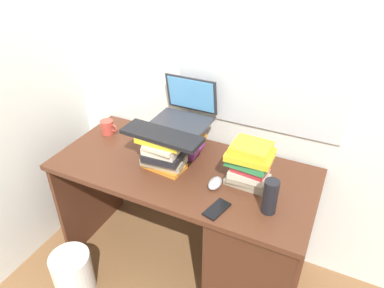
{
  "coord_description": "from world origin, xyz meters",
  "views": [
    {
      "loc": [
        0.7,
        -1.33,
        1.85
      ],
      "look_at": [
        0.07,
        -0.02,
        0.93
      ],
      "focal_mm": 32.91,
      "sensor_mm": 36.0,
      "label": 1
    }
  ],
  "objects_px": {
    "book_stack_side": "(250,164)",
    "computer_mouse": "(215,183)",
    "book_stack_keyboard_riser": "(163,152)",
    "desk": "(240,237)",
    "water_bottle": "(270,197)",
    "wastebasket": "(73,273)",
    "mug": "(107,127)",
    "book_stack_tall": "(181,138)",
    "laptop": "(186,110)",
    "keyboard": "(162,135)",
    "cell_phone": "(217,209)"
  },
  "relations": [
    {
      "from": "wastebasket",
      "to": "mug",
      "type": "bearing_deg",
      "value": 98.15
    },
    {
      "from": "book_stack_tall",
      "to": "book_stack_keyboard_riser",
      "type": "relative_size",
      "value": 0.94
    },
    {
      "from": "cell_phone",
      "to": "wastebasket",
      "type": "xyz_separation_m",
      "value": [
        -0.78,
        -0.23,
        -0.62
      ]
    },
    {
      "from": "book_stack_tall",
      "to": "keyboard",
      "type": "xyz_separation_m",
      "value": [
        -0.01,
        -0.19,
        0.12
      ]
    },
    {
      "from": "book_stack_tall",
      "to": "laptop",
      "type": "distance_m",
      "value": 0.16
    },
    {
      "from": "computer_mouse",
      "to": "wastebasket",
      "type": "relative_size",
      "value": 0.39
    },
    {
      "from": "keyboard",
      "to": "cell_phone",
      "type": "bearing_deg",
      "value": -22.65
    },
    {
      "from": "computer_mouse",
      "to": "mug",
      "type": "xyz_separation_m",
      "value": [
        -0.79,
        0.19,
        0.02
      ]
    },
    {
      "from": "water_bottle",
      "to": "wastebasket",
      "type": "bearing_deg",
      "value": -161.95
    },
    {
      "from": "keyboard",
      "to": "water_bottle",
      "type": "height_order",
      "value": "keyboard"
    },
    {
      "from": "water_bottle",
      "to": "wastebasket",
      "type": "distance_m",
      "value": 1.25
    },
    {
      "from": "wastebasket",
      "to": "book_stack_side",
      "type": "bearing_deg",
      "value": 29.3
    },
    {
      "from": "book_stack_side",
      "to": "mug",
      "type": "relative_size",
      "value": 2.05
    },
    {
      "from": "water_bottle",
      "to": "wastebasket",
      "type": "height_order",
      "value": "water_bottle"
    },
    {
      "from": "laptop",
      "to": "computer_mouse",
      "type": "relative_size",
      "value": 2.9
    },
    {
      "from": "water_bottle",
      "to": "wastebasket",
      "type": "relative_size",
      "value": 0.62
    },
    {
      "from": "book_stack_tall",
      "to": "keyboard",
      "type": "relative_size",
      "value": 0.54
    },
    {
      "from": "mug",
      "to": "wastebasket",
      "type": "height_order",
      "value": "mug"
    },
    {
      "from": "wastebasket",
      "to": "book_stack_keyboard_riser",
      "type": "bearing_deg",
      "value": 45.65
    },
    {
      "from": "book_stack_keyboard_riser",
      "to": "computer_mouse",
      "type": "relative_size",
      "value": 2.35
    },
    {
      "from": "book_stack_side",
      "to": "computer_mouse",
      "type": "relative_size",
      "value": 2.22
    },
    {
      "from": "desk",
      "to": "water_bottle",
      "type": "distance_m",
      "value": 0.46
    },
    {
      "from": "desk",
      "to": "book_stack_keyboard_riser",
      "type": "bearing_deg",
      "value": -178.07
    },
    {
      "from": "book_stack_side",
      "to": "water_bottle",
      "type": "bearing_deg",
      "value": -46.07
    },
    {
      "from": "laptop",
      "to": "water_bottle",
      "type": "xyz_separation_m",
      "value": [
        0.58,
        -0.33,
        -0.15
      ]
    },
    {
      "from": "computer_mouse",
      "to": "laptop",
      "type": "bearing_deg",
      "value": 137.53
    },
    {
      "from": "mug",
      "to": "wastebasket",
      "type": "relative_size",
      "value": 0.42
    },
    {
      "from": "book_stack_side",
      "to": "book_stack_tall",
      "type": "bearing_deg",
      "value": 164.35
    },
    {
      "from": "book_stack_tall",
      "to": "wastebasket",
      "type": "height_order",
      "value": "book_stack_tall"
    },
    {
      "from": "laptop",
      "to": "water_bottle",
      "type": "distance_m",
      "value": 0.68
    },
    {
      "from": "computer_mouse",
      "to": "book_stack_side",
      "type": "bearing_deg",
      "value": 33.62
    },
    {
      "from": "desk",
      "to": "laptop",
      "type": "relative_size",
      "value": 4.62
    },
    {
      "from": "mug",
      "to": "computer_mouse",
      "type": "bearing_deg",
      "value": -13.45
    },
    {
      "from": "computer_mouse",
      "to": "mug",
      "type": "distance_m",
      "value": 0.81
    },
    {
      "from": "book_stack_tall",
      "to": "laptop",
      "type": "bearing_deg",
      "value": 88.5
    },
    {
      "from": "computer_mouse",
      "to": "water_bottle",
      "type": "relative_size",
      "value": 0.62
    },
    {
      "from": "laptop",
      "to": "desk",
      "type": "bearing_deg",
      "value": -27.34
    },
    {
      "from": "mug",
      "to": "wastebasket",
      "type": "xyz_separation_m",
      "value": [
        0.08,
        -0.57,
        -0.65
      ]
    },
    {
      "from": "book_stack_tall",
      "to": "wastebasket",
      "type": "distance_m",
      "value": 1.0
    },
    {
      "from": "water_bottle",
      "to": "book_stack_keyboard_riser",
      "type": "bearing_deg",
      "value": 171.38
    },
    {
      "from": "book_stack_keyboard_riser",
      "to": "desk",
      "type": "bearing_deg",
      "value": 1.93
    },
    {
      "from": "mug",
      "to": "book_stack_keyboard_riser",
      "type": "bearing_deg",
      "value": -18.16
    },
    {
      "from": "book_stack_tall",
      "to": "book_stack_keyboard_riser",
      "type": "height_order",
      "value": "book_stack_keyboard_riser"
    },
    {
      "from": "book_stack_keyboard_riser",
      "to": "keyboard",
      "type": "distance_m",
      "value": 0.1
    },
    {
      "from": "wastebasket",
      "to": "keyboard",
      "type": "bearing_deg",
      "value": 45.17
    },
    {
      "from": "book_stack_side",
      "to": "laptop",
      "type": "distance_m",
      "value": 0.48
    },
    {
      "from": "keyboard",
      "to": "computer_mouse",
      "type": "distance_m",
      "value": 0.35
    },
    {
      "from": "laptop",
      "to": "computer_mouse",
      "type": "bearing_deg",
      "value": -42.47
    },
    {
      "from": "book_stack_tall",
      "to": "cell_phone",
      "type": "relative_size",
      "value": 1.68
    },
    {
      "from": "laptop",
      "to": "book_stack_side",
      "type": "bearing_deg",
      "value": -22.3
    }
  ]
}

